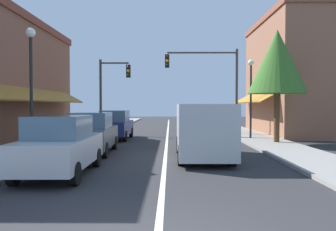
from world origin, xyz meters
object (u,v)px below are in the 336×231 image
object	(u,v)px
parked_car_third_left	(115,125)
van_in_lane	(203,129)
tree_right_near	(277,62)
traffic_signal_mast_arm	(212,77)
parked_car_second_left	(92,133)
street_lamp_left_near	(31,72)
street_lamp_right_mid	(251,86)
traffic_signal_left_corner	(110,86)
parked_car_nearest_left	(60,146)

from	to	relation	value
parked_car_third_left	van_in_lane	world-z (taller)	van_in_lane
tree_right_near	traffic_signal_mast_arm	bearing A→B (deg)	117.35
parked_car_second_left	street_lamp_left_near	distance (m)	3.54
street_lamp_right_mid	tree_right_near	xyz separation A→B (m)	(0.85, -2.26, 1.14)
traffic_signal_mast_arm	traffic_signal_left_corner	world-z (taller)	traffic_signal_mast_arm
van_in_lane	traffic_signal_left_corner	bearing A→B (deg)	117.09
parked_car_second_left	street_lamp_right_mid	world-z (taller)	street_lamp_right_mid
street_lamp_left_near	street_lamp_right_mid	xyz separation A→B (m)	(10.09, 7.58, -0.10)
parked_car_nearest_left	van_in_lane	bearing A→B (deg)	34.84
street_lamp_right_mid	tree_right_near	bearing A→B (deg)	-69.31
traffic_signal_mast_arm	street_lamp_left_near	distance (m)	13.47
parked_car_nearest_left	parked_car_third_left	bearing A→B (deg)	90.02
van_in_lane	traffic_signal_left_corner	size ratio (longest dim) A/B	0.97
van_in_lane	street_lamp_right_mid	xyz separation A→B (m)	(3.56, 7.14, 2.09)
traffic_signal_mast_arm	street_lamp_right_mid	world-z (taller)	traffic_signal_mast_arm
parked_car_third_left	street_lamp_left_near	distance (m)	8.43
parked_car_nearest_left	street_lamp_right_mid	xyz separation A→B (m)	(8.10, 10.36, 2.36)
traffic_signal_mast_arm	street_lamp_right_mid	bearing A→B (deg)	-58.26
parked_car_nearest_left	parked_car_third_left	xyz separation A→B (m)	(-0.10, 10.61, 0.00)
parked_car_nearest_left	street_lamp_left_near	distance (m)	4.21
traffic_signal_mast_arm	parked_car_nearest_left	bearing A→B (deg)	-114.65
parked_car_third_left	street_lamp_left_near	bearing A→B (deg)	-102.72
parked_car_third_left	street_lamp_right_mid	bearing A→B (deg)	-0.98
parked_car_third_left	street_lamp_left_near	size ratio (longest dim) A/B	0.83
street_lamp_left_near	traffic_signal_left_corner	bearing A→B (deg)	85.13
van_in_lane	street_lamp_left_near	size ratio (longest dim) A/B	1.04
parked_car_third_left	tree_right_near	size ratio (longest dim) A/B	0.68
street_lamp_left_near	tree_right_near	size ratio (longest dim) A/B	0.82
parked_car_second_left	parked_car_third_left	world-z (taller)	same
van_in_lane	street_lamp_right_mid	world-z (taller)	street_lamp_right_mid
traffic_signal_mast_arm	street_lamp_right_mid	xyz separation A→B (m)	(1.92, -3.11, -0.82)
traffic_signal_mast_arm	traffic_signal_left_corner	bearing A→B (deg)	174.14
tree_right_near	parked_car_second_left	bearing A→B (deg)	-158.43
parked_car_third_left	traffic_signal_mast_arm	xyz separation A→B (m)	(6.28, 2.85, 3.18)
traffic_signal_mast_arm	traffic_signal_left_corner	xyz separation A→B (m)	(-7.19, 0.74, -0.59)
van_in_lane	street_lamp_right_mid	size ratio (longest dim) A/B	1.08
street_lamp_right_mid	tree_right_near	world-z (taller)	tree_right_near
traffic_signal_left_corner	parked_car_nearest_left	bearing A→B (deg)	-85.92
street_lamp_left_near	traffic_signal_mast_arm	bearing A→B (deg)	52.63
parked_car_nearest_left	traffic_signal_mast_arm	bearing A→B (deg)	64.85
van_in_lane	traffic_signal_left_corner	xyz separation A→B (m)	(-5.55, 10.99, 2.33)
van_in_lane	traffic_signal_mast_arm	distance (m)	10.78
parked_car_nearest_left	tree_right_near	world-z (taller)	tree_right_near
van_in_lane	traffic_signal_mast_arm	size ratio (longest dim) A/B	0.87
traffic_signal_mast_arm	street_lamp_left_near	xyz separation A→B (m)	(-8.16, -10.69, -0.72)
street_lamp_left_near	street_lamp_right_mid	distance (m)	12.62
traffic_signal_left_corner	street_lamp_left_near	distance (m)	11.47
parked_car_nearest_left	traffic_signal_left_corner	size ratio (longest dim) A/B	0.77
tree_right_near	street_lamp_left_near	bearing A→B (deg)	-154.05
traffic_signal_left_corner	tree_right_near	bearing A→B (deg)	-31.48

